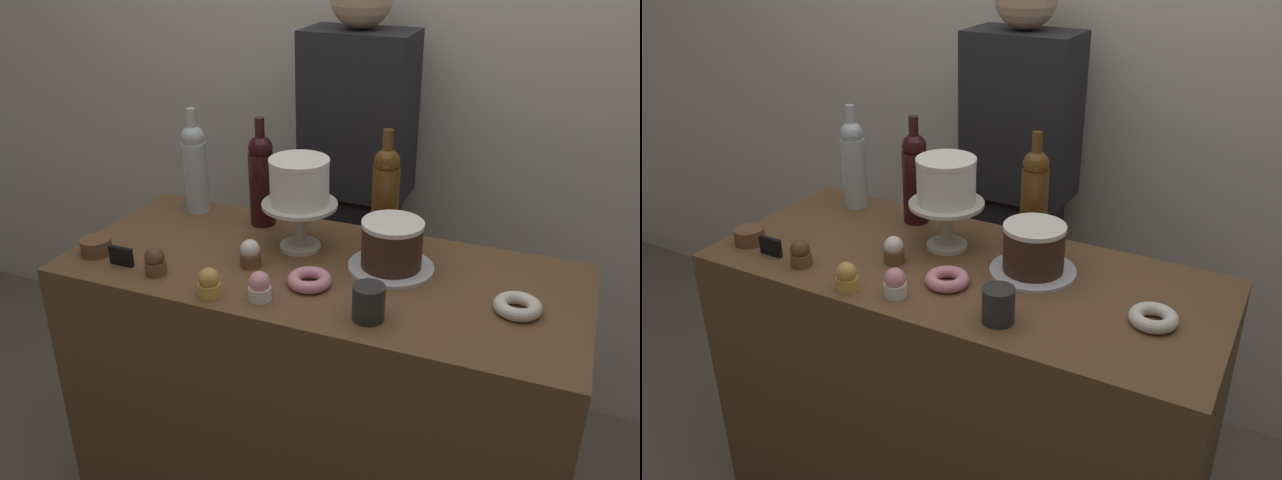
% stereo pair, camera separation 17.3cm
% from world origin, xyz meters
% --- Properties ---
extents(back_wall, '(6.00, 0.05, 2.60)m').
position_xyz_m(back_wall, '(0.00, 0.87, 1.30)').
color(back_wall, beige).
rests_on(back_wall, ground_plane).
extents(display_counter, '(1.37, 0.58, 0.89)m').
position_xyz_m(display_counter, '(0.00, 0.00, 0.44)').
color(display_counter, brown).
rests_on(display_counter, ground_plane).
extents(cake_stand_pedestal, '(0.21, 0.21, 0.14)m').
position_xyz_m(cake_stand_pedestal, '(-0.10, 0.09, 0.98)').
color(cake_stand_pedestal, beige).
rests_on(cake_stand_pedestal, display_counter).
extents(white_layer_cake, '(0.16, 0.16, 0.12)m').
position_xyz_m(white_layer_cake, '(-0.10, 0.09, 1.08)').
color(white_layer_cake, white).
rests_on(white_layer_cake, cake_stand_pedestal).
extents(silver_serving_platter, '(0.23, 0.23, 0.01)m').
position_xyz_m(silver_serving_platter, '(0.18, 0.06, 0.89)').
color(silver_serving_platter, silver).
rests_on(silver_serving_platter, display_counter).
extents(chocolate_round_cake, '(0.16, 0.16, 0.12)m').
position_xyz_m(chocolate_round_cake, '(0.18, 0.06, 0.96)').
color(chocolate_round_cake, '#3D2619').
rests_on(chocolate_round_cake, silver_serving_platter).
extents(wine_bottle_dark_red, '(0.08, 0.08, 0.33)m').
position_xyz_m(wine_bottle_dark_red, '(-0.27, 0.20, 1.03)').
color(wine_bottle_dark_red, black).
rests_on(wine_bottle_dark_red, display_counter).
extents(wine_bottle_clear, '(0.08, 0.08, 0.33)m').
position_xyz_m(wine_bottle_clear, '(-0.50, 0.21, 1.03)').
color(wine_bottle_clear, '#B2BCC1').
rests_on(wine_bottle_clear, display_counter).
extents(wine_bottle_amber, '(0.08, 0.08, 0.33)m').
position_xyz_m(wine_bottle_amber, '(0.11, 0.22, 1.03)').
color(wine_bottle_amber, '#5B3814').
rests_on(wine_bottle_amber, display_counter).
extents(cupcake_vanilla, '(0.06, 0.06, 0.07)m').
position_xyz_m(cupcake_vanilla, '(-0.17, -0.06, 0.92)').
color(cupcake_vanilla, brown).
rests_on(cupcake_vanilla, display_counter).
extents(cupcake_strawberry, '(0.06, 0.06, 0.07)m').
position_xyz_m(cupcake_strawberry, '(-0.07, -0.21, 0.92)').
color(cupcake_strawberry, white).
rests_on(cupcake_strawberry, display_counter).
extents(cupcake_caramel, '(0.06, 0.06, 0.07)m').
position_xyz_m(cupcake_caramel, '(-0.19, -0.24, 0.92)').
color(cupcake_caramel, gold).
rests_on(cupcake_caramel, display_counter).
extents(cupcake_chocolate, '(0.06, 0.06, 0.07)m').
position_xyz_m(cupcake_chocolate, '(-0.38, -0.19, 0.92)').
color(cupcake_chocolate, brown).
rests_on(cupcake_chocolate, display_counter).
extents(donut_sugar, '(0.11, 0.11, 0.03)m').
position_xyz_m(donut_sugar, '(0.51, -0.03, 0.90)').
color(donut_sugar, silver).
rests_on(donut_sugar, display_counter).
extents(donut_pink, '(0.11, 0.11, 0.03)m').
position_xyz_m(donut_pink, '(0.01, -0.10, 0.90)').
color(donut_pink, pink).
rests_on(donut_pink, display_counter).
extents(cookie_stack, '(0.08, 0.08, 0.04)m').
position_xyz_m(cookie_stack, '(-0.60, -0.16, 0.91)').
color(cookie_stack, brown).
rests_on(cookie_stack, display_counter).
extents(price_sign_chalkboard, '(0.07, 0.01, 0.05)m').
position_xyz_m(price_sign_chalkboard, '(-0.49, -0.19, 0.91)').
color(price_sign_chalkboard, black).
rests_on(price_sign_chalkboard, display_counter).
extents(coffee_cup_ceramic, '(0.08, 0.08, 0.08)m').
position_xyz_m(coffee_cup_ceramic, '(0.20, -0.19, 0.93)').
color(coffee_cup_ceramic, '#282828').
rests_on(coffee_cup_ceramic, display_counter).
extents(barista_figure, '(0.36, 0.22, 1.60)m').
position_xyz_m(barista_figure, '(-0.12, 0.63, 0.84)').
color(barista_figure, black).
rests_on(barista_figure, ground_plane).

